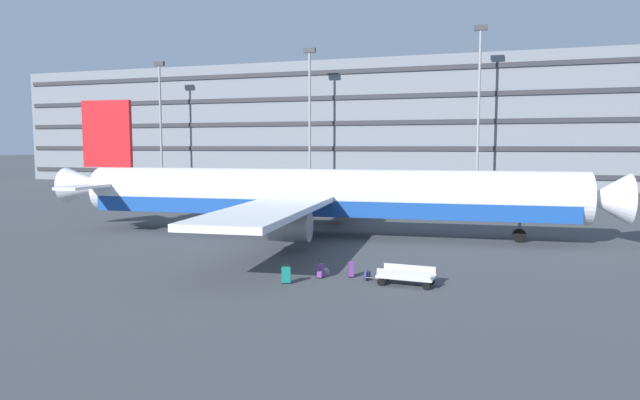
{
  "coord_description": "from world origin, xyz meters",
  "views": [
    {
      "loc": [
        14.8,
        -39.56,
        6.42
      ],
      "look_at": [
        4.05,
        -5.95,
        3.0
      ],
      "focal_mm": 31.59,
      "sensor_mm": 36.0,
      "label": 1
    }
  ],
  "objects_px": {
    "airliner": "(316,195)",
    "baggage_cart": "(406,276)",
    "suitcase_small": "(351,269)",
    "suitcase_orange": "(324,272)",
    "backpack_navy": "(367,276)",
    "suitcase_upright": "(321,270)",
    "suitcase_red": "(286,275)"
  },
  "relations": [
    {
      "from": "backpack_navy",
      "to": "suitcase_upright",
      "type": "bearing_deg",
      "value": -176.64
    },
    {
      "from": "suitcase_upright",
      "to": "baggage_cart",
      "type": "height_order",
      "value": "suitcase_upright"
    },
    {
      "from": "airliner",
      "to": "backpack_navy",
      "type": "xyz_separation_m",
      "value": [
        6.6,
        -12.42,
        -2.62
      ]
    },
    {
      "from": "suitcase_upright",
      "to": "suitcase_small",
      "type": "relative_size",
      "value": 1.06
    },
    {
      "from": "suitcase_upright",
      "to": "suitcase_small",
      "type": "xyz_separation_m",
      "value": [
        1.36,
        0.6,
        0.03
      ]
    },
    {
      "from": "suitcase_upright",
      "to": "suitcase_orange",
      "type": "height_order",
      "value": "suitcase_upright"
    },
    {
      "from": "suitcase_upright",
      "to": "suitcase_red",
      "type": "xyz_separation_m",
      "value": [
        -1.18,
        -1.62,
        0.06
      ]
    },
    {
      "from": "suitcase_small",
      "to": "suitcase_orange",
      "type": "height_order",
      "value": "suitcase_small"
    },
    {
      "from": "suitcase_upright",
      "to": "suitcase_small",
      "type": "bearing_deg",
      "value": 23.7
    },
    {
      "from": "suitcase_red",
      "to": "backpack_navy",
      "type": "distance_m",
      "value": 3.87
    },
    {
      "from": "suitcase_red",
      "to": "suitcase_orange",
      "type": "height_order",
      "value": "suitcase_red"
    },
    {
      "from": "suitcase_red",
      "to": "suitcase_upright",
      "type": "bearing_deg",
      "value": 53.88
    },
    {
      "from": "airliner",
      "to": "suitcase_upright",
      "type": "bearing_deg",
      "value": -70.96
    },
    {
      "from": "suitcase_orange",
      "to": "baggage_cart",
      "type": "distance_m",
      "value": 4.39
    },
    {
      "from": "backpack_navy",
      "to": "baggage_cart",
      "type": "height_order",
      "value": "baggage_cart"
    },
    {
      "from": "suitcase_upright",
      "to": "baggage_cart",
      "type": "relative_size",
      "value": 0.27
    },
    {
      "from": "backpack_navy",
      "to": "baggage_cart",
      "type": "xyz_separation_m",
      "value": [
        1.93,
        -0.29,
        0.19
      ]
    },
    {
      "from": "suitcase_orange",
      "to": "baggage_cart",
      "type": "xyz_separation_m",
      "value": [
        4.28,
        -0.92,
        0.3
      ]
    },
    {
      "from": "airliner",
      "to": "baggage_cart",
      "type": "distance_m",
      "value": 15.5
    },
    {
      "from": "suitcase_upright",
      "to": "suitcase_orange",
      "type": "relative_size",
      "value": 1.13
    },
    {
      "from": "airliner",
      "to": "baggage_cart",
      "type": "bearing_deg",
      "value": -56.15
    },
    {
      "from": "suitcase_small",
      "to": "backpack_navy",
      "type": "relative_size",
      "value": 1.56
    },
    {
      "from": "airliner",
      "to": "suitcase_small",
      "type": "height_order",
      "value": "airliner"
    },
    {
      "from": "suitcase_orange",
      "to": "suitcase_upright",
      "type": "bearing_deg",
      "value": -83.79
    },
    {
      "from": "suitcase_orange",
      "to": "backpack_navy",
      "type": "bearing_deg",
      "value": -14.98
    },
    {
      "from": "suitcase_orange",
      "to": "backpack_navy",
      "type": "distance_m",
      "value": 2.43
    },
    {
      "from": "baggage_cart",
      "to": "suitcase_upright",
      "type": "bearing_deg",
      "value": 177.82
    },
    {
      "from": "airliner",
      "to": "suitcase_upright",
      "type": "relative_size",
      "value": 46.17
    },
    {
      "from": "baggage_cart",
      "to": "suitcase_orange",
      "type": "bearing_deg",
      "value": 167.86
    },
    {
      "from": "baggage_cart",
      "to": "suitcase_red",
      "type": "bearing_deg",
      "value": -164.85
    },
    {
      "from": "suitcase_upright",
      "to": "suitcase_orange",
      "type": "distance_m",
      "value": 0.8
    },
    {
      "from": "suitcase_red",
      "to": "baggage_cart",
      "type": "relative_size",
      "value": 0.29
    }
  ]
}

